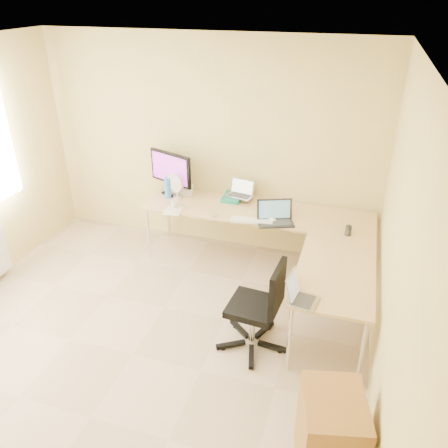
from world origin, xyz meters
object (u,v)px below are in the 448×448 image
(water_bottle, at_px, (168,188))
(office_chair, at_px, (253,302))
(laptop_return, at_px, (303,292))
(desk_main, at_px, (256,237))
(laptop_center, at_px, (240,189))
(cabinet, at_px, (330,437))
(monitor, at_px, (171,173))
(mug, at_px, (175,204))
(desk_fan, at_px, (177,186))
(desk_return, at_px, (332,302))
(laptop_black, at_px, (276,213))
(keyboard, at_px, (252,221))

(water_bottle, relative_size, office_chair, 0.28)
(water_bottle, relative_size, laptop_return, 0.89)
(office_chair, bearing_deg, desk_main, 106.80)
(laptop_center, distance_m, cabinet, 3.04)
(monitor, bearing_deg, mug, -41.09)
(desk_fan, relative_size, cabinet, 0.44)
(desk_return, height_order, desk_fan, desk_fan)
(desk_main, relative_size, water_bottle, 10.22)
(monitor, xyz_separation_m, laptop_black, (1.39, -0.39, -0.15))
(desk_fan, bearing_deg, cabinet, -27.46)
(desk_return, relative_size, laptop_return, 4.44)
(laptop_center, bearing_deg, laptop_black, -31.01)
(water_bottle, bearing_deg, laptop_return, -39.78)
(laptop_black, xyz_separation_m, desk_fan, (-1.28, 0.31, 0.03))
(water_bottle, xyz_separation_m, cabinet, (2.22, -2.48, -0.50))
(laptop_center, bearing_deg, desk_return, -33.95)
(monitor, xyz_separation_m, water_bottle, (0.00, -0.12, -0.14))
(monitor, distance_m, office_chair, 2.14)
(water_bottle, bearing_deg, desk_return, -25.73)
(desk_main, bearing_deg, laptop_return, -64.20)
(mug, xyz_separation_m, laptop_return, (1.68, -1.32, 0.05))
(laptop_center, bearing_deg, desk_main, -26.73)
(desk_return, bearing_deg, laptop_center, 136.00)
(office_chair, bearing_deg, water_bottle, 140.14)
(desk_main, xyz_separation_m, mug, (-0.94, -0.23, 0.41))
(mug, bearing_deg, desk_return, -21.94)
(keyboard, bearing_deg, water_bottle, 157.06)
(desk_return, distance_m, office_chair, 0.79)
(laptop_black, relative_size, water_bottle, 1.49)
(laptop_black, xyz_separation_m, office_chair, (0.04, -1.13, -0.35))
(water_bottle, xyz_separation_m, office_chair, (1.42, -1.40, -0.36))
(desk_main, height_order, mug, mug)
(desk_main, bearing_deg, desk_return, -45.73)
(keyboard, relative_size, desk_fan, 1.52)
(laptop_black, height_order, office_chair, laptop_black)
(office_chair, relative_size, cabinet, 1.36)
(office_chair, bearing_deg, desk_fan, 137.22)
(water_bottle, distance_m, desk_fan, 0.11)
(mug, relative_size, desk_fan, 0.33)
(mug, distance_m, desk_fan, 0.31)
(water_bottle, bearing_deg, keyboard, -15.34)
(office_chair, bearing_deg, laptop_return, -14.71)
(desk_fan, xyz_separation_m, laptop_return, (1.77, -1.59, -0.05))
(desk_return, bearing_deg, desk_main, 134.27)
(keyboard, height_order, mug, mug)
(laptop_black, distance_m, desk_fan, 1.32)
(desk_return, relative_size, office_chair, 1.39)
(desk_main, distance_m, laptop_black, 0.61)
(office_chair, height_order, cabinet, office_chair)
(laptop_center, height_order, water_bottle, water_bottle)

